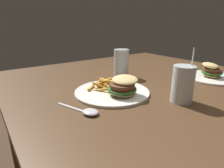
{
  "coord_description": "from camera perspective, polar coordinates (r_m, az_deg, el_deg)",
  "views": [
    {
      "loc": [
        0.55,
        -0.69,
        1.0
      ],
      "look_at": [
        -0.06,
        -0.25,
        0.75
      ],
      "focal_mm": 30.0,
      "sensor_mm": 36.0,
      "label": 1
    }
  ],
  "objects": [
    {
      "name": "dining_table",
      "position": [
        0.95,
        14.48,
        -5.09
      ],
      "size": [
        1.51,
        1.31,
        0.71
      ],
      "color": "#4C331E",
      "rests_on": "ground_plane"
    },
    {
      "name": "meal_plate_near",
      "position": [
        0.78,
        1.13,
        -1.53
      ],
      "size": [
        0.32,
        0.32,
        0.09
      ],
      "color": "white",
      "rests_on": "dining_table"
    },
    {
      "name": "beer_glass",
      "position": [
        1.03,
        2.87,
        6.09
      ],
      "size": [
        0.08,
        0.08,
        0.15
      ],
      "color": "silver",
      "rests_on": "dining_table"
    },
    {
      "name": "juice_glass",
      "position": [
        0.74,
        20.76,
        -0.25
      ],
      "size": [
        0.08,
        0.08,
        0.2
      ],
      "color": "silver",
      "rests_on": "dining_table"
    },
    {
      "name": "spoon",
      "position": [
        0.63,
        -7.12,
        -8.38
      ],
      "size": [
        0.18,
        0.09,
        0.02
      ],
      "rotation": [
        0.0,
        0.0,
        0.36
      ],
      "color": "silver",
      "rests_on": "dining_table"
    },
    {
      "name": "meal_plate_far",
      "position": [
        1.13,
        27.96,
        2.67
      ],
      "size": [
        0.28,
        0.28,
        0.09
      ],
      "color": "white",
      "rests_on": "dining_table"
    }
  ]
}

